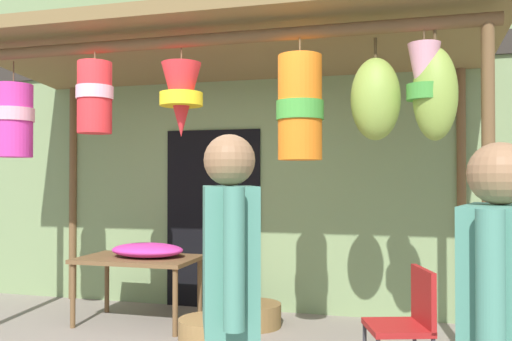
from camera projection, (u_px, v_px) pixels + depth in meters
The scene contains 9 objects.
shop_facade at pixel (238, 109), 6.06m from camera, with size 10.06×0.29×4.51m.
market_stall_canopy at pixel (226, 69), 4.86m from camera, with size 4.93×2.16×2.84m.
display_table at pixel (138, 264), 5.33m from camera, with size 1.18×0.72×0.66m.
flower_heap_on_table at pixel (148, 250), 5.33m from camera, with size 0.74×0.52×0.14m.
folding_chair at pixel (408, 318), 3.61m from camera, with size 0.50×0.50×0.84m.
wicker_basket_by_table at pixel (209, 333), 4.57m from camera, with size 0.52×0.52×0.25m, color olive.
wicker_basket_spare at pixel (254, 315), 5.21m from camera, with size 0.53×0.53×0.22m, color brown.
vendor_in_orange at pixel (501, 335), 1.79m from camera, with size 0.32×0.58×1.58m.
shopper_by_bananas at pixel (229, 291), 2.28m from camera, with size 0.35×0.56×1.64m.
Camera 1 is at (1.77, -3.58, 1.46)m, focal length 37.30 mm.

